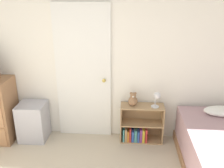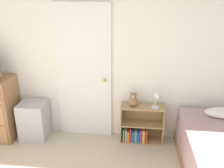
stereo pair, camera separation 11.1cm
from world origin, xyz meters
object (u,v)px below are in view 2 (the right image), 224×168
(teddy_bear, at_px, (133,100))
(storage_bin, at_px, (34,120))
(bookshelf, at_px, (139,127))
(desk_lamp, at_px, (157,98))

(teddy_bear, bearing_deg, storage_bin, -177.49)
(storage_bin, relative_size, teddy_bear, 2.75)
(teddy_bear, bearing_deg, bookshelf, 0.97)
(storage_bin, distance_m, bookshelf, 1.65)
(bookshelf, bearing_deg, teddy_bear, -179.03)
(storage_bin, bearing_deg, teddy_bear, 2.51)
(bookshelf, xyz_separation_m, desk_lamp, (0.24, -0.04, 0.53))
(bookshelf, relative_size, teddy_bear, 3.01)
(teddy_bear, xyz_separation_m, desk_lamp, (0.34, -0.04, 0.07))
(storage_bin, distance_m, desk_lamp, 1.94)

